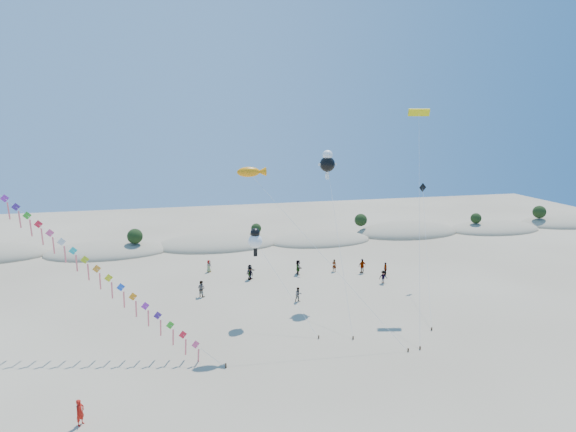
{
  "coord_description": "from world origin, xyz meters",
  "views": [
    {
      "loc": [
        -6.05,
        -27.04,
        18.98
      ],
      "look_at": [
        3.68,
        14.0,
        10.49
      ],
      "focal_mm": 30.0,
      "sensor_mm": 36.0,
      "label": 1
    }
  ],
  "objects_px": {
    "kite_train": "(57,239)",
    "flyer_foreground": "(80,412)",
    "fish_kite": "(252,173)",
    "parafoil_kite": "(419,117)"
  },
  "relations": [
    {
      "from": "flyer_foreground",
      "to": "kite_train",
      "type": "bearing_deg",
      "value": 48.04
    },
    {
      "from": "kite_train",
      "to": "fish_kite",
      "type": "height_order",
      "value": "kite_train"
    },
    {
      "from": "kite_train",
      "to": "flyer_foreground",
      "type": "height_order",
      "value": "kite_train"
    },
    {
      "from": "kite_train",
      "to": "parafoil_kite",
      "type": "height_order",
      "value": "parafoil_kite"
    },
    {
      "from": "fish_kite",
      "to": "kite_train",
      "type": "bearing_deg",
      "value": 175.3
    },
    {
      "from": "kite_train",
      "to": "parafoil_kite",
      "type": "bearing_deg",
      "value": 6.19
    },
    {
      "from": "kite_train",
      "to": "fish_kite",
      "type": "relative_size",
      "value": 1.64
    },
    {
      "from": "fish_kite",
      "to": "flyer_foreground",
      "type": "relative_size",
      "value": 8.65
    },
    {
      "from": "flyer_foreground",
      "to": "fish_kite",
      "type": "bearing_deg",
      "value": -15.71
    },
    {
      "from": "fish_kite",
      "to": "flyer_foreground",
      "type": "distance_m",
      "value": 21.93
    }
  ]
}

